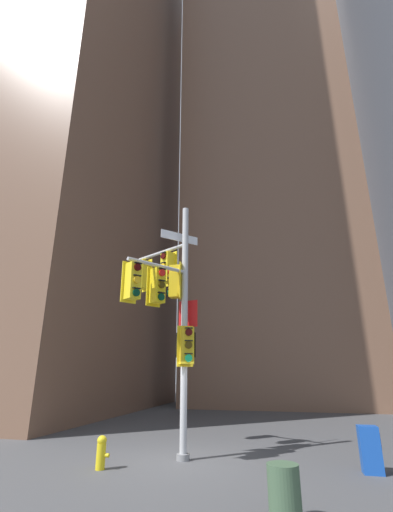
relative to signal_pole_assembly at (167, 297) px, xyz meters
name	(u,v)px	position (x,y,z in m)	size (l,w,h in m)	color
ground	(183,461)	(0.52, 0.14, -4.39)	(120.00, 120.00, 0.00)	#474749
building_tower_left	(56,75)	(-14.11, 10.29, 22.16)	(17.25, 17.25, 53.10)	brown
building_mid_block	(275,143)	(3.92, 20.76, 19.55)	(15.17, 15.17, 47.88)	brown
signal_pole_assembly	(167,297)	(0.00, 0.00, 0.00)	(2.43, 3.09, 7.34)	#B2B2B5
fire_hydrant	(101,451)	(-1.15, -1.23, -4.00)	(0.33, 0.23, 0.74)	yellow
newspaper_box	(370,449)	(5.13, -0.07, -3.88)	(0.45, 0.36, 1.01)	#194CB2
trash_bin	(284,493)	(3.20, -3.43, -3.98)	(0.51, 0.51, 0.82)	#3F593F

